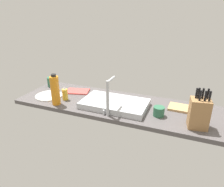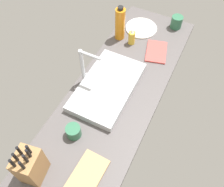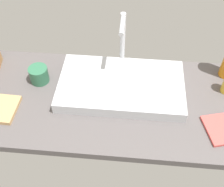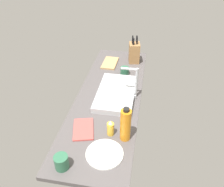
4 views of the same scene
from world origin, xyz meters
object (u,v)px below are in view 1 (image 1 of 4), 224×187
at_px(knife_block, 199,113).
at_px(dish_towel, 78,91).
at_px(soap_bottle, 65,94).
at_px(faucet, 108,95).
at_px(dinner_plate, 49,96).
at_px(coffee_mug, 159,111).
at_px(ceramic_cup, 52,82).
at_px(sink_basin, 115,104).
at_px(cutting_board, 185,109).
at_px(water_bottle, 55,90).

relative_size(knife_block, dish_towel, 1.29).
xyz_separation_m(soap_bottle, dish_towel, (-0.01, -0.21, -0.05)).
relative_size(faucet, knife_block, 1.00).
xyz_separation_m(faucet, dish_towel, (0.47, -0.32, -0.16)).
bearing_deg(knife_block, dinner_plate, -11.98).
distance_m(dinner_plate, dish_towel, 0.28).
height_order(coffee_mug, ceramic_cup, ceramic_cup).
bearing_deg(knife_block, faucet, -3.83).
distance_m(sink_basin, cutting_board, 0.59).
height_order(water_bottle, dinner_plate, water_bottle).
bearing_deg(faucet, water_bottle, -1.16).
xyz_separation_m(dinner_plate, coffee_mug, (-1.04, -0.01, 0.03)).
relative_size(faucet, coffee_mug, 3.33).
bearing_deg(water_bottle, coffee_mug, -172.21).
xyz_separation_m(water_bottle, dish_towel, (-0.03, -0.31, -0.12)).
height_order(sink_basin, ceramic_cup, ceramic_cup).
bearing_deg(soap_bottle, dinner_plate, -1.53).
bearing_deg(sink_basin, ceramic_cup, -14.60).
xyz_separation_m(knife_block, dinner_plate, (1.32, -0.06, -0.11)).
xyz_separation_m(cutting_board, coffee_mug, (0.19, 0.19, 0.03)).
xyz_separation_m(coffee_mug, ceramic_cup, (1.18, -0.23, 0.01)).
bearing_deg(coffee_mug, cutting_board, -135.09).
xyz_separation_m(dinner_plate, dish_towel, (-0.19, -0.20, 0.00)).
bearing_deg(cutting_board, sink_basin, 15.99).
distance_m(knife_block, dinner_plate, 1.33).
bearing_deg(sink_basin, faucet, 91.89).
bearing_deg(dish_towel, soap_bottle, 88.03).
height_order(soap_bottle, ceramic_cup, soap_bottle).
bearing_deg(water_bottle, knife_block, -177.34).
distance_m(cutting_board, coffee_mug, 0.27).
height_order(soap_bottle, dish_towel, soap_bottle).
distance_m(sink_basin, coffee_mug, 0.38).
relative_size(water_bottle, dinner_plate, 1.10).
distance_m(sink_basin, water_bottle, 0.52).
distance_m(sink_basin, dish_towel, 0.50).
height_order(knife_block, ceramic_cup, knife_block).
relative_size(dish_towel, coffee_mug, 2.57).
relative_size(soap_bottle, dish_towel, 0.59).
bearing_deg(soap_bottle, knife_block, 177.23).
height_order(soap_bottle, coffee_mug, soap_bottle).
bearing_deg(cutting_board, soap_bottle, 10.77).
bearing_deg(knife_block, ceramic_cup, -20.96).
height_order(dinner_plate, ceramic_cup, ceramic_cup).
distance_m(knife_block, dish_towel, 1.16).
bearing_deg(cutting_board, dinner_plate, 8.93).
height_order(cutting_board, ceramic_cup, ceramic_cup).
height_order(dish_towel, coffee_mug, coffee_mug).
relative_size(knife_block, dinner_plate, 1.15).
xyz_separation_m(soap_bottle, water_bottle, (0.02, 0.11, 0.07)).
bearing_deg(ceramic_cup, dish_towel, 173.36).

